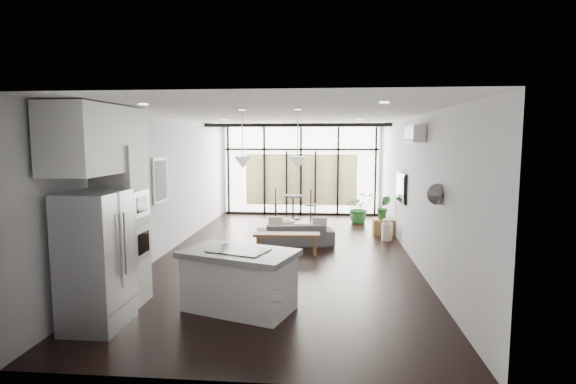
% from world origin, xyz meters
% --- Properties ---
extents(floor, '(5.00, 10.00, 0.00)m').
position_xyz_m(floor, '(0.00, 0.00, 0.00)').
color(floor, black).
rests_on(floor, ground).
extents(ceiling, '(5.00, 10.00, 0.00)m').
position_xyz_m(ceiling, '(0.00, 0.00, 2.80)').
color(ceiling, white).
rests_on(ceiling, ground).
extents(wall_left, '(0.02, 10.00, 2.80)m').
position_xyz_m(wall_left, '(-2.50, 0.00, 1.40)').
color(wall_left, silver).
rests_on(wall_left, ground).
extents(wall_right, '(0.02, 10.00, 2.80)m').
position_xyz_m(wall_right, '(2.50, 0.00, 1.40)').
color(wall_right, silver).
rests_on(wall_right, ground).
extents(wall_back, '(5.00, 0.02, 2.80)m').
position_xyz_m(wall_back, '(0.00, 5.00, 1.40)').
color(wall_back, silver).
rests_on(wall_back, ground).
extents(wall_front, '(5.00, 0.02, 2.80)m').
position_xyz_m(wall_front, '(0.00, -5.00, 1.40)').
color(wall_front, silver).
rests_on(wall_front, ground).
extents(glazing, '(5.00, 0.20, 2.80)m').
position_xyz_m(glazing, '(0.00, 4.88, 1.40)').
color(glazing, black).
rests_on(glazing, ground).
extents(skylight, '(4.70, 1.90, 0.06)m').
position_xyz_m(skylight, '(0.00, 4.00, 2.77)').
color(skylight, white).
rests_on(skylight, ceiling).
extents(neighbour_building, '(3.50, 0.02, 1.60)m').
position_xyz_m(neighbour_building, '(0.00, 4.95, 1.10)').
color(neighbour_building, '#E8E693').
rests_on(neighbour_building, ground).
extents(island, '(1.74, 1.35, 0.84)m').
position_xyz_m(island, '(-0.37, -3.14, 0.42)').
color(island, silver).
rests_on(island, floor).
extents(cooktop, '(0.90, 0.74, 0.01)m').
position_xyz_m(cooktop, '(-0.37, -3.14, 0.84)').
color(cooktop, black).
rests_on(cooktop, island).
extents(fridge, '(0.66, 0.83, 1.71)m').
position_xyz_m(fridge, '(-2.04, -3.85, 0.86)').
color(fridge, '#A6A6AB').
rests_on(fridge, floor).
extents(appliance_column, '(0.59, 0.62, 2.27)m').
position_xyz_m(appliance_column, '(-2.07, -3.05, 1.14)').
color(appliance_column, silver).
rests_on(appliance_column, floor).
extents(upper_cabinets, '(0.62, 1.75, 0.86)m').
position_xyz_m(upper_cabinets, '(-2.12, -3.50, 2.35)').
color(upper_cabinets, silver).
rests_on(upper_cabinets, wall_left).
extents(pendant_left, '(0.26, 0.26, 0.18)m').
position_xyz_m(pendant_left, '(-0.40, -2.65, 2.02)').
color(pendant_left, white).
rests_on(pendant_left, ceiling).
extents(pendant_right, '(0.26, 0.26, 0.18)m').
position_xyz_m(pendant_right, '(0.40, -2.65, 2.02)').
color(pendant_right, white).
rests_on(pendant_right, ceiling).
extents(sofa, '(1.77, 0.78, 0.67)m').
position_xyz_m(sofa, '(0.11, 0.79, 0.33)').
color(sofa, '#474749').
rests_on(sofa, floor).
extents(console_bench, '(1.38, 0.42, 0.44)m').
position_xyz_m(console_bench, '(0.00, -0.06, 0.22)').
color(console_bench, brown).
rests_on(console_bench, floor).
extents(pouf, '(0.47, 0.47, 0.37)m').
position_xyz_m(pouf, '(-0.20, 1.83, 0.18)').
color(pouf, beige).
rests_on(pouf, floor).
extents(crate, '(0.51, 0.51, 0.38)m').
position_xyz_m(crate, '(2.23, 2.14, 0.19)').
color(crate, brown).
rests_on(crate, floor).
extents(plant_tall, '(0.96, 1.02, 0.68)m').
position_xyz_m(plant_tall, '(1.74, 3.63, 0.34)').
color(plant_tall, '#27682C').
rests_on(plant_tall, floor).
extents(plant_crate, '(0.35, 0.61, 0.26)m').
position_xyz_m(plant_crate, '(2.23, 2.14, 0.51)').
color(plant_crate, '#27682C').
rests_on(plant_crate, crate).
extents(milk_can, '(0.26, 0.26, 0.50)m').
position_xyz_m(milk_can, '(2.23, 1.44, 0.25)').
color(milk_can, beige).
rests_on(milk_can, floor).
extents(bistro_set, '(1.47, 0.87, 0.66)m').
position_xyz_m(bistro_set, '(-0.18, 4.08, 0.33)').
color(bistro_set, black).
rests_on(bistro_set, floor).
extents(tv, '(0.05, 1.10, 0.65)m').
position_xyz_m(tv, '(2.46, 1.00, 1.30)').
color(tv, black).
rests_on(tv, wall_right).
extents(ac_unit, '(0.22, 0.90, 0.30)m').
position_xyz_m(ac_unit, '(2.38, -0.80, 2.45)').
color(ac_unit, white).
rests_on(ac_unit, wall_right).
extents(framed_art, '(0.04, 0.70, 0.90)m').
position_xyz_m(framed_art, '(-2.47, -0.50, 1.55)').
color(framed_art, black).
rests_on(framed_art, wall_left).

